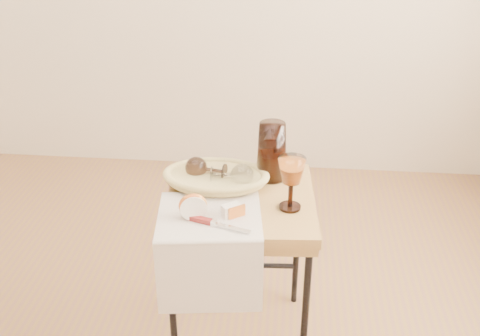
# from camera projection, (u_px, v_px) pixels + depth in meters

# --- Properties ---
(side_table) EXTENTS (0.53, 0.53, 0.63)m
(side_table) POSITION_uv_depth(u_px,v_px,m) (241.00, 272.00, 2.06)
(side_table) COLOR brown
(side_table) RESTS_ON floor
(tea_towel) EXTENTS (0.36, 0.33, 0.01)m
(tea_towel) POSITION_uv_depth(u_px,v_px,m) (209.00, 216.00, 1.80)
(tea_towel) COLOR white
(tea_towel) RESTS_ON side_table
(bread_basket) EXTENTS (0.33, 0.23, 0.05)m
(bread_basket) POSITION_uv_depth(u_px,v_px,m) (216.00, 179.00, 1.97)
(bread_basket) COLOR #9C8447
(bread_basket) RESTS_ON side_table
(goblet_lying_a) EXTENTS (0.14, 0.10, 0.08)m
(goblet_lying_a) POSITION_uv_depth(u_px,v_px,m) (208.00, 169.00, 1.98)
(goblet_lying_a) COLOR #462E24
(goblet_lying_a) RESTS_ON bread_basket
(goblet_lying_b) EXTENTS (0.13, 0.09, 0.08)m
(goblet_lying_b) POSITION_uv_depth(u_px,v_px,m) (229.00, 175.00, 1.94)
(goblet_lying_b) COLOR white
(goblet_lying_b) RESTS_ON bread_basket
(pitcher) EXTENTS (0.17, 0.24, 0.25)m
(pitcher) POSITION_uv_depth(u_px,v_px,m) (272.00, 151.00, 1.98)
(pitcher) COLOR black
(pitcher) RESTS_ON side_table
(wine_goblet) EXTENTS (0.11, 0.11, 0.18)m
(wine_goblet) POSITION_uv_depth(u_px,v_px,m) (291.00, 183.00, 1.80)
(wine_goblet) COLOR white
(wine_goblet) RESTS_ON side_table
(apple_half) EXTENTS (0.10, 0.07, 0.08)m
(apple_half) POSITION_uv_depth(u_px,v_px,m) (193.00, 205.00, 1.77)
(apple_half) COLOR red
(apple_half) RESTS_ON tea_towel
(apple_wedge) EXTENTS (0.07, 0.06, 0.04)m
(apple_wedge) POSITION_uv_depth(u_px,v_px,m) (231.00, 210.00, 1.78)
(apple_wedge) COLOR white
(apple_wedge) RESTS_ON tea_towel
(table_knife) EXTENTS (0.20, 0.08, 0.02)m
(table_knife) POSITION_uv_depth(u_px,v_px,m) (216.00, 223.00, 1.74)
(table_knife) COLOR silver
(table_knife) RESTS_ON tea_towel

